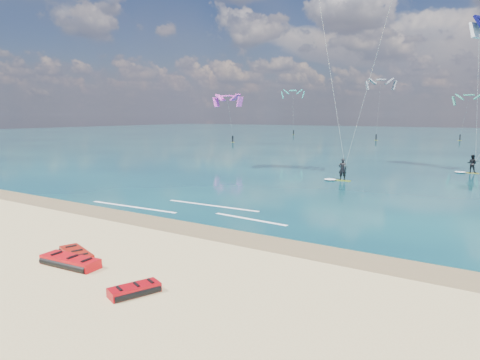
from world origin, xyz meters
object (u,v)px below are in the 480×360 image
(packed_kite_left, at_px, (71,266))
(kitesurfer_main, at_px, (350,58))
(packed_kite_mid, at_px, (77,258))
(packed_kite_right, at_px, (135,294))

(packed_kite_left, bearing_deg, kitesurfer_main, 78.25)
(packed_kite_mid, relative_size, packed_kite_right, 1.26)
(packed_kite_right, relative_size, kitesurfer_main, 0.09)
(packed_kite_mid, height_order, packed_kite_right, packed_kite_mid)
(packed_kite_mid, distance_m, packed_kite_right, 4.92)
(packed_kite_mid, bearing_deg, packed_kite_left, -32.54)
(packed_kite_right, bearing_deg, packed_kite_mid, 96.74)
(packed_kite_left, distance_m, kitesurfer_main, 26.67)
(packed_kite_mid, relative_size, kitesurfer_main, 0.12)
(packed_kite_left, distance_m, packed_kite_mid, 0.92)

